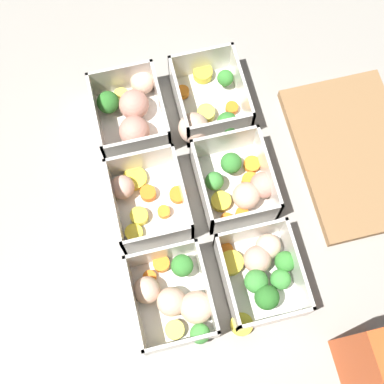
# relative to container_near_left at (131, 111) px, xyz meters

# --- Properties ---
(ground_plane) EXTENTS (4.00, 4.00, 0.00)m
(ground_plane) POSITION_rel_container_near_left_xyz_m (0.16, 0.07, -0.03)
(ground_plane) COLOR gray
(container_near_left) EXTENTS (0.16, 0.12, 0.07)m
(container_near_left) POSITION_rel_container_near_left_xyz_m (0.00, 0.00, 0.00)
(container_near_left) COLOR silver
(container_near_left) RESTS_ON ground_plane
(container_near_center) EXTENTS (0.15, 0.13, 0.07)m
(container_near_center) POSITION_rel_container_near_left_xyz_m (0.16, -0.01, -0.00)
(container_near_center) COLOR silver
(container_near_center) RESTS_ON ground_plane
(container_near_right) EXTENTS (0.15, 0.12, 0.07)m
(container_near_right) POSITION_rel_container_near_left_xyz_m (0.32, 0.00, -0.00)
(container_near_right) COLOR silver
(container_near_right) RESTS_ON ground_plane
(container_far_left) EXTENTS (0.17, 0.13, 0.07)m
(container_far_left) POSITION_rel_container_near_left_xyz_m (0.02, 0.13, -0.00)
(container_far_left) COLOR silver
(container_far_left) RESTS_ON ground_plane
(container_far_center) EXTENTS (0.14, 0.13, 0.07)m
(container_far_center) POSITION_rel_container_near_left_xyz_m (0.17, 0.14, -0.00)
(container_far_center) COLOR silver
(container_far_center) RESTS_ON ground_plane
(container_far_right) EXTENTS (0.16, 0.13, 0.07)m
(container_far_right) POSITION_rel_container_near_left_xyz_m (0.31, 0.14, -0.00)
(container_far_right) COLOR silver
(container_far_right) RESTS_ON ground_plane
(juice_carton) EXTENTS (0.07, 0.07, 0.20)m
(juice_carton) POSITION_rel_container_near_left_xyz_m (0.47, 0.24, 0.07)
(juice_carton) COLOR #D14C1E
(juice_carton) RESTS_ON ground_plane
(cutting_board) EXTENTS (0.28, 0.18, 0.02)m
(cutting_board) POSITION_rel_container_near_left_xyz_m (0.16, 0.35, -0.02)
(cutting_board) COLOR olive
(cutting_board) RESTS_ON ground_plane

